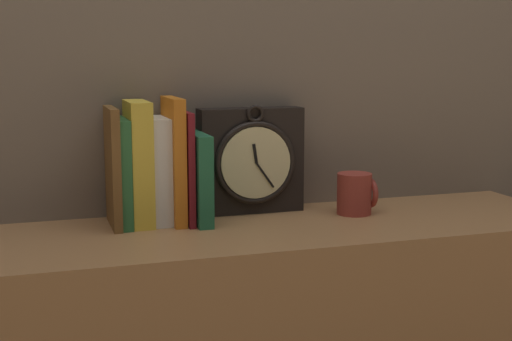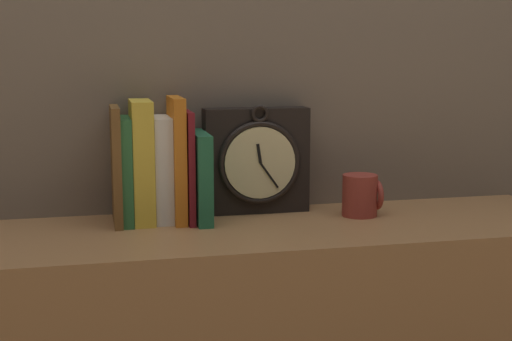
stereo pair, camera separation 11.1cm
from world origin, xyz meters
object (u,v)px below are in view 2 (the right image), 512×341
at_px(book_slot0_brown, 116,165).
at_px(book_slot4_orange, 177,159).
at_px(clock, 257,160).
at_px(book_slot6_green, 200,176).
at_px(book_slot2_yellow, 142,162).
at_px(book_slot1_green, 126,170).
at_px(book_slot3_white, 162,169).
at_px(book_slot5_maroon, 187,166).
at_px(mug, 361,195).

xyz_separation_m(book_slot0_brown, book_slot4_orange, (0.12, -0.00, 0.01)).
height_order(clock, book_slot6_green, clock).
height_order(book_slot2_yellow, book_slot6_green, book_slot2_yellow).
bearing_deg(clock, book_slot0_brown, -173.18).
xyz_separation_m(book_slot1_green, book_slot3_white, (0.07, 0.00, -0.00)).
relative_size(book_slot2_yellow, book_slot3_white, 1.16).
bearing_deg(clock, book_slot6_green, -160.29).
height_order(clock, book_slot5_maroon, clock).
distance_m(book_slot2_yellow, book_slot4_orange, 0.07).
relative_size(book_slot1_green, book_slot2_yellow, 0.86).
height_order(book_slot2_yellow, mug, book_slot2_yellow).
bearing_deg(book_slot4_orange, book_slot2_yellow, 176.08).
xyz_separation_m(book_slot3_white, book_slot4_orange, (0.03, -0.01, 0.02)).
relative_size(book_slot3_white, mug, 2.42).
height_order(book_slot0_brown, book_slot2_yellow, book_slot2_yellow).
bearing_deg(mug, book_slot0_brown, 174.35).
bearing_deg(mug, book_slot2_yellow, 173.21).
xyz_separation_m(clock, book_slot6_green, (-0.13, -0.05, -0.02)).
distance_m(clock, book_slot2_yellow, 0.24).
xyz_separation_m(clock, mug, (0.20, -0.08, -0.07)).
bearing_deg(book_slot6_green, book_slot2_yellow, 172.64).
bearing_deg(clock, mug, -22.38).
bearing_deg(book_slot3_white, mug, -7.95).
height_order(clock, book_slot1_green, clock).
bearing_deg(book_slot5_maroon, mug, -7.27).
distance_m(clock, book_slot3_white, 0.20).
bearing_deg(book_slot5_maroon, book_slot1_green, 176.88).
xyz_separation_m(book_slot1_green, mug, (0.48, -0.05, -0.06)).
bearing_deg(book_slot3_white, book_slot1_green, -176.23).
relative_size(book_slot0_brown, book_slot6_green, 1.30).
distance_m(book_slot3_white, book_slot6_green, 0.08).
relative_size(clock, book_slot4_orange, 0.93).
relative_size(book_slot2_yellow, book_slot5_maroon, 1.09).
relative_size(book_slot2_yellow, book_slot6_green, 1.36).
bearing_deg(mug, book_slot5_maroon, 172.73).
distance_m(clock, book_slot6_green, 0.14).
bearing_deg(book_slot1_green, book_slot6_green, -5.35).
bearing_deg(book_slot6_green, mug, -6.60).
bearing_deg(clock, book_slot5_maroon, -165.71).
height_order(book_slot5_maroon, mug, book_slot5_maroon).
xyz_separation_m(book_slot3_white, book_slot5_maroon, (0.05, -0.01, 0.01)).
bearing_deg(book_slot4_orange, book_slot5_maroon, -8.14).
distance_m(book_slot6_green, mug, 0.34).
bearing_deg(book_slot4_orange, clock, 11.71).
bearing_deg(book_slot5_maroon, book_slot3_white, 167.30).
bearing_deg(book_slot1_green, clock, 6.68).
distance_m(book_slot1_green, book_slot3_white, 0.07).
distance_m(book_slot0_brown, book_slot6_green, 0.17).
relative_size(book_slot1_green, book_slot4_orange, 0.84).
relative_size(book_slot0_brown, mug, 2.69).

